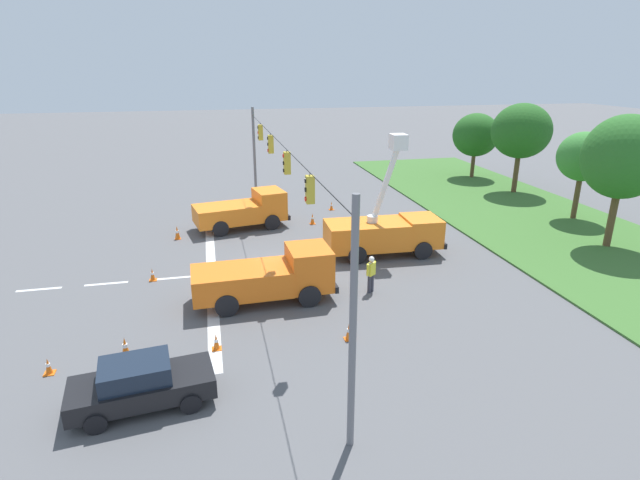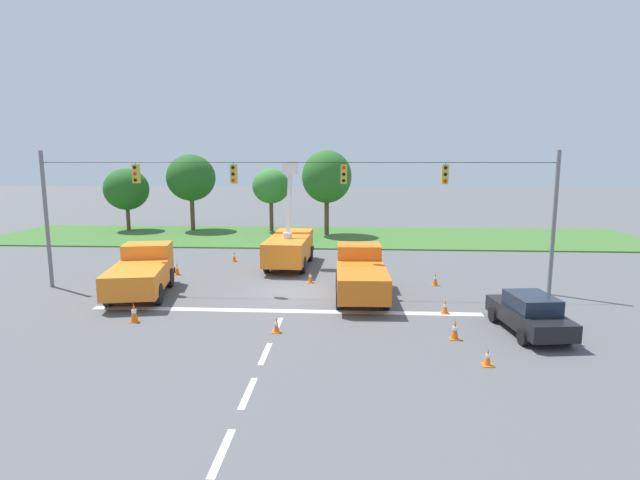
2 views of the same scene
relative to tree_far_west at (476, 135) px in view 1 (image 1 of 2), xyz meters
The scene contains 23 objects.
ground_plane 27.76m from the tree_far_west, 48.85° to the right, with size 200.00×200.00×0.00m, color #565659.
grass_verge 18.70m from the tree_far_west, ahead, with size 56.00×12.00×0.10m, color #3D6B2D.
lane_markings 31.72m from the tree_far_west, 54.94° to the right, with size 17.60×15.25×0.01m.
signal_gantry 27.43m from the tree_far_west, 48.97° to the right, with size 26.20×0.33×7.20m.
tree_far_west is the anchor object (origin of this frame).
tree_west 6.18m from the tree_far_west, ahead, with size 4.51×4.71×7.23m.
tree_centre 13.68m from the tree_far_west, ahead, with size 3.43×3.32×5.94m.
tree_east 19.06m from the tree_far_west, ahead, with size 4.37×4.41×7.57m.
utility_truck_bucket_lift 22.84m from the tree_far_west, 40.74° to the right, with size 2.67×6.56×6.64m.
utility_truck_support_near 30.73m from the tree_far_west, 45.23° to the right, with size 2.57×6.34×2.34m.
utility_truck_support_far 24.54m from the tree_far_west, 64.26° to the right, with size 3.54×6.24×2.33m.
sedan_black 38.74m from the tree_far_west, 43.38° to the right, with size 2.33×4.49×1.56m.
road_worker 27.78m from the tree_far_west, 38.10° to the right, with size 0.43×0.55×1.77m.
traffic_cone_foreground_left 32.25m from the tree_far_west, 36.80° to the right, with size 0.36×0.36×0.70m.
traffic_cone_foreground_right 20.92m from the tree_far_west, 58.32° to the right, with size 0.36×0.36×0.73m.
traffic_cone_mid_left 29.03m from the tree_far_west, 65.36° to the right, with size 0.36×0.36×0.83m.
traffic_cone_mid_right 17.70m from the tree_far_west, 63.38° to the right, with size 0.36×0.36×0.62m.
traffic_cone_near_bucket 35.17m from the tree_far_west, 43.79° to the right, with size 0.36×0.36×0.63m.
traffic_cone_lane_edge_a 39.50m from the tree_far_west, 49.41° to the right, with size 0.36×0.36×0.60m.
traffic_cone_lane_edge_b 19.30m from the tree_far_west, 45.41° to the right, with size 0.36×0.36×0.68m.
traffic_cone_far_left 27.01m from the tree_far_west, 45.23° to the right, with size 0.36×0.36×0.64m.
traffic_cone_far_right 32.82m from the tree_far_west, 56.18° to the right, with size 0.36×0.36×0.64m.
traffic_cone_centre_line 37.30m from the tree_far_west, 47.65° to the right, with size 0.36×0.36×0.76m.
Camera 1 is at (23.84, -3.29, 10.03)m, focal length 28.00 mm.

